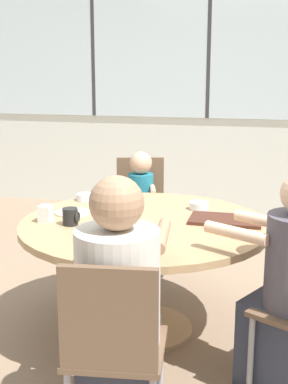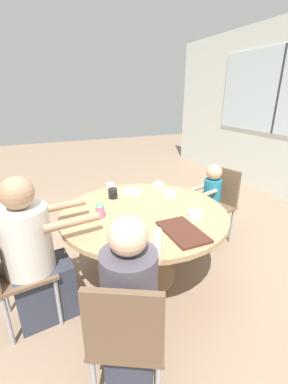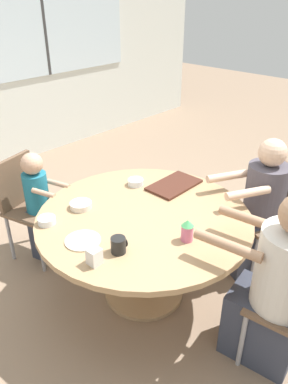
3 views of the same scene
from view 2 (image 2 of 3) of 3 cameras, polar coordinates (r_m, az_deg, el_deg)
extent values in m
plane|color=#8C725B|center=(2.67, 0.00, -17.98)|extent=(16.00, 16.00, 0.00)
cube|color=#333333|center=(4.93, 27.79, 19.26)|extent=(0.04, 0.01, 1.35)
cylinder|color=tan|center=(2.30, 0.00, -4.64)|extent=(1.48, 1.48, 0.04)
cylinder|color=tan|center=(2.48, 0.00, -12.01)|extent=(0.14, 0.14, 0.67)
cylinder|color=tan|center=(2.67, 0.00, -17.73)|extent=(0.60, 0.60, 0.03)
cube|color=brown|center=(1.63, -3.29, -28.21)|extent=(0.54, 0.54, 0.03)
cube|color=brown|center=(1.35, -4.67, -27.81)|extent=(0.21, 0.35, 0.42)
cylinder|color=#99999E|center=(1.94, -8.02, -28.37)|extent=(0.03, 0.03, 0.44)
cylinder|color=#99999E|center=(1.91, 3.47, -29.19)|extent=(0.03, 0.03, 0.44)
cube|color=brown|center=(2.17, -24.80, -15.78)|extent=(0.45, 0.45, 0.03)
cylinder|color=#99999E|center=(2.45, -20.38, -17.14)|extent=(0.03, 0.03, 0.44)
cylinder|color=#99999E|center=(2.19, -18.49, -22.21)|extent=(0.03, 0.03, 0.44)
cylinder|color=#99999E|center=(2.45, -28.57, -18.71)|extent=(0.03, 0.03, 0.44)
cylinder|color=#99999E|center=(2.19, -27.96, -24.05)|extent=(0.03, 0.03, 0.44)
cube|color=brown|center=(3.08, 15.02, -3.25)|extent=(0.49, 0.49, 0.03)
cube|color=brown|center=(3.14, 17.40, 1.34)|extent=(0.38, 0.13, 0.42)
cylinder|color=#99999E|center=(2.97, 15.21, -9.25)|extent=(0.03, 0.03, 0.44)
cylinder|color=#99999E|center=(3.15, 10.28, -6.95)|extent=(0.03, 0.03, 0.44)
cylinder|color=#99999E|center=(3.23, 18.88, -7.15)|extent=(0.03, 0.03, 0.44)
cylinder|color=#99999E|center=(3.39, 14.12, -5.16)|extent=(0.03, 0.03, 0.44)
cube|color=#333847|center=(1.86, -2.64, -30.26)|extent=(0.46, 0.42, 0.47)
cylinder|color=#4C4751|center=(1.48, -3.28, -20.86)|extent=(0.31, 0.31, 0.46)
sphere|color=#DBB293|center=(1.28, -3.59, -9.66)|extent=(0.21, 0.21, 0.21)
cylinder|color=#DBB293|center=(1.63, -7.02, -11.12)|extent=(0.33, 0.21, 0.06)
cylinder|color=#DBB293|center=(1.61, 2.91, -11.61)|extent=(0.33, 0.21, 0.06)
cube|color=#333847|center=(2.31, -21.05, -19.62)|extent=(0.37, 0.46, 0.47)
cylinder|color=beige|center=(2.04, -24.80, -9.65)|extent=(0.36, 0.36, 0.49)
sphere|color=#A37A5B|center=(1.89, -26.45, -0.20)|extent=(0.22, 0.22, 0.22)
cylinder|color=#A37A5B|center=(2.15, -17.96, -2.99)|extent=(0.11, 0.40, 0.06)
cylinder|color=#A37A5B|center=(1.87, -15.64, -6.51)|extent=(0.11, 0.40, 0.06)
cube|color=#333847|center=(3.12, 13.76, -7.32)|extent=(0.23, 0.27, 0.47)
cylinder|color=#1E7089|center=(2.98, 14.88, -0.34)|extent=(0.19, 0.19, 0.33)
sphere|color=tan|center=(2.90, 15.34, 4.28)|extent=(0.17, 0.17, 0.17)
cylinder|color=tan|center=(2.78, 14.38, -0.17)|extent=(0.09, 0.22, 0.04)
cylinder|color=tan|center=(2.88, 11.68, 0.81)|extent=(0.09, 0.22, 0.04)
cube|color=#472319|center=(1.97, 8.61, -8.69)|extent=(0.42, 0.25, 0.02)
cylinder|color=black|center=(2.57, -6.95, -0.29)|extent=(0.09, 0.09, 0.10)
torus|color=black|center=(2.53, -6.66, -0.63)|extent=(0.01, 0.07, 0.07)
cylinder|color=#CC668C|center=(2.19, -9.73, -4.30)|extent=(0.07, 0.07, 0.11)
cone|color=#4CB266|center=(2.16, -9.85, -2.54)|extent=(0.08, 0.08, 0.04)
cube|color=silver|center=(2.72, -7.50, 0.96)|extent=(0.07, 0.07, 0.10)
cylinder|color=silver|center=(2.22, 11.21, -4.84)|extent=(0.12, 0.12, 0.05)
cylinder|color=silver|center=(2.87, 3.23, 1.62)|extent=(0.12, 0.12, 0.05)
cylinder|color=silver|center=(2.64, 5.79, -0.31)|extent=(0.15, 0.15, 0.04)
cylinder|color=beige|center=(2.72, -2.60, 0.10)|extent=(0.22, 0.22, 0.01)
camera|label=1|loc=(2.44, -83.95, 0.34)|focal=50.00mm
camera|label=3|loc=(3.57, -37.31, 23.66)|focal=35.00mm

